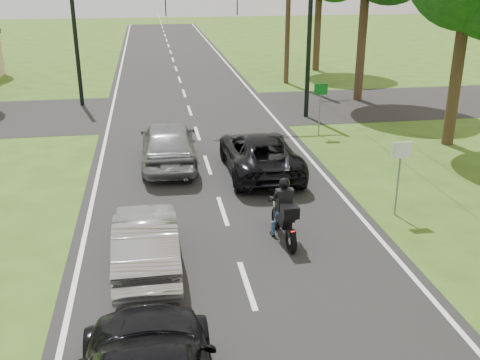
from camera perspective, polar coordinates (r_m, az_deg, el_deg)
name	(u,v)px	position (r m, az deg, el deg)	size (l,w,h in m)	color
ground	(247,285)	(12.37, 0.72, -10.65)	(140.00, 140.00, 0.00)	#365317
road	(202,148)	(21.46, -3.89, 3.28)	(8.00, 100.00, 0.01)	black
cross_road	(190,111)	(27.23, -5.13, 7.03)	(60.00, 7.00, 0.01)	black
motorcycle_rider	(285,217)	(13.97, 4.55, -3.75)	(0.55, 1.96, 1.68)	black
dark_suv	(260,153)	(18.64, 2.00, 2.78)	(2.24, 4.86, 1.35)	black
silver_sedan	(146,241)	(12.90, -9.52, -6.13)	(1.40, 4.01, 1.32)	#A4A5A9
silver_suv	(168,143)	(19.46, -7.28, 3.76)	(1.86, 4.63, 1.58)	gray
traffic_signal	(268,25)	(25.04, 2.85, 15.48)	(6.38, 0.44, 6.00)	black
signal_pole_far	(76,44)	(28.79, -16.30, 13.12)	(0.20, 0.20, 6.00)	black
sign_white	(401,161)	(15.66, 16.00, 1.91)	(0.55, 0.07, 2.12)	slate
sign_green	(320,97)	(22.93, 8.18, 8.38)	(0.55, 0.07, 2.12)	slate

